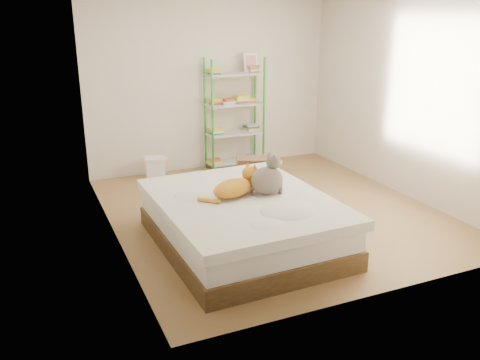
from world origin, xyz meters
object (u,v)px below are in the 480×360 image
bed (243,222)px  orange_cat (233,186)px  grey_cat (267,174)px  white_bin (155,168)px  shelf_unit (235,114)px  cardboard_box (254,169)px

bed → orange_cat: size_ratio=3.70×
grey_cat → white_bin: size_ratio=1.26×
orange_cat → shelf_unit: (1.11, 2.55, 0.20)m
grey_cat → orange_cat: bearing=79.2°
bed → cardboard_box: (1.02, 1.91, -0.10)m
cardboard_box → grey_cat: bearing=-90.7°
grey_cat → shelf_unit: bearing=-16.9°
white_bin → orange_cat: bearing=-85.4°
bed → white_bin: (-0.27, 2.51, -0.10)m
grey_cat → white_bin: grey_cat is taller
grey_cat → white_bin: 2.63m
grey_cat → white_bin: (-0.55, 2.50, -0.57)m
white_bin → cardboard_box: bearing=-25.3°
orange_cat → grey_cat: 0.37m
cardboard_box → white_bin: (-1.29, 0.61, 0.00)m
bed → white_bin: bearing=94.7°
cardboard_box → white_bin: bearing=175.3°
orange_cat → shelf_unit: shelf_unit is taller
orange_cat → shelf_unit: bearing=45.7°
bed → shelf_unit: (1.03, 2.62, 0.58)m
orange_cat → cardboard_box: bearing=38.4°
shelf_unit → cardboard_box: shelf_unit is taller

